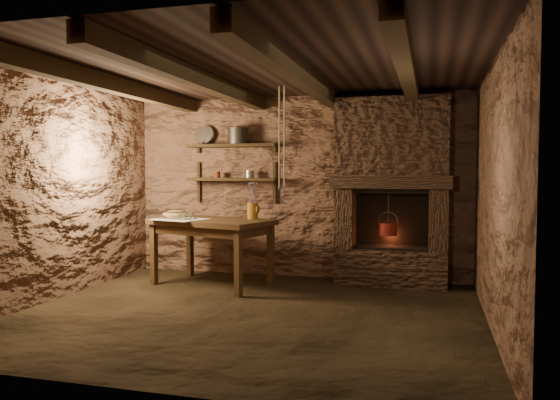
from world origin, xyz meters
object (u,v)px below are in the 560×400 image
(work_table, at_px, (212,250))
(iron_stockpot, at_px, (238,137))
(wooden_bowl, at_px, (175,215))
(stoneware_jug, at_px, (253,203))
(red_pot, at_px, (388,228))

(work_table, relative_size, iron_stockpot, 6.15)
(iron_stockpot, bearing_deg, wooden_bowl, -138.62)
(work_table, xyz_separation_m, iron_stockpot, (0.10, 0.70, 1.43))
(stoneware_jug, bearing_deg, iron_stockpot, 110.72)
(work_table, bearing_deg, iron_stockpot, 98.25)
(stoneware_jug, xyz_separation_m, wooden_bowl, (-1.02, -0.05, -0.16))
(stoneware_jug, height_order, wooden_bowl, stoneware_jug)
(wooden_bowl, distance_m, iron_stockpot, 1.33)
(iron_stockpot, bearing_deg, red_pot, -3.45)
(wooden_bowl, height_order, iron_stockpot, iron_stockpot)
(red_pot, bearing_deg, stoneware_jug, -166.20)
(work_table, bearing_deg, red_pot, 31.56)
(work_table, distance_m, wooden_bowl, 0.70)
(stoneware_jug, xyz_separation_m, iron_stockpot, (-0.38, 0.52, 0.85))
(stoneware_jug, relative_size, wooden_bowl, 1.46)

